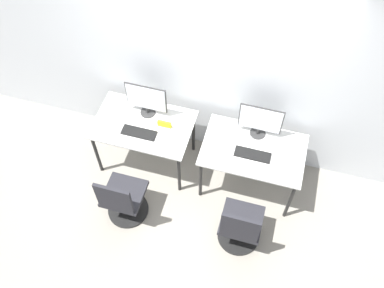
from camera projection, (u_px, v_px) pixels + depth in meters
ground_plane at (189, 195)px, 5.21m from camera, size 20.00×20.00×0.00m
wall_back at (210, 64)px, 4.52m from camera, size 12.00×0.05×2.80m
desk_left at (144, 128)px, 4.96m from camera, size 1.13×0.72×0.74m
monitor_left at (146, 99)px, 4.80m from camera, size 0.48×0.18×0.44m
keyboard_left at (139, 133)px, 4.82m from camera, size 0.40×0.14×0.02m
mouse_left at (161, 137)px, 4.78m from camera, size 0.06×0.09×0.03m
office_chair_left at (123, 200)px, 4.77m from camera, size 0.48×0.48×0.88m
desk_right at (253, 153)px, 4.76m from camera, size 1.13×0.72×0.74m
monitor_right at (260, 121)px, 4.63m from camera, size 0.48×0.18×0.44m
keyboard_right at (252, 154)px, 4.65m from camera, size 0.40×0.14×0.02m
mouse_right at (278, 162)px, 4.59m from camera, size 0.06×0.09×0.03m
office_chair_right at (240, 227)px, 4.59m from camera, size 0.48×0.48×0.88m
placard_left at (164, 124)px, 4.85m from camera, size 0.16×0.03×0.08m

